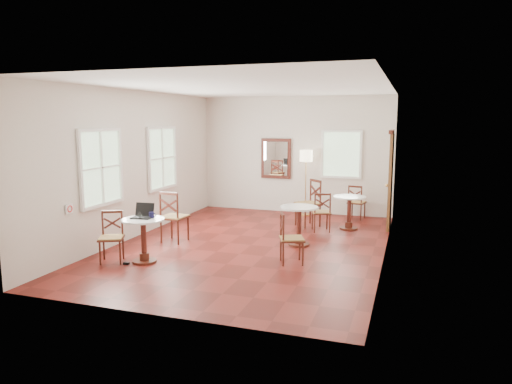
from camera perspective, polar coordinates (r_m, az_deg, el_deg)
ground at (r=9.18m, az=-0.60°, el=-6.45°), size 7.00×7.00×0.00m
room_shell at (r=9.15m, az=-0.41°, el=5.51°), size 5.02×7.02×3.01m
cafe_table_near at (r=8.21m, az=-13.50°, el=-5.16°), size 0.72×0.72×0.76m
cafe_table_mid at (r=9.09m, az=5.25°, el=-3.57°), size 0.72×0.72×0.77m
cafe_table_back at (r=10.58m, az=11.25°, el=-2.02°), size 0.70×0.70×0.74m
chair_near_a at (r=9.44m, az=-9.97°, el=-2.97°), size 0.50×0.50×1.03m
chair_near_b at (r=8.41m, az=-17.15°, el=-5.25°), size 0.53×0.53×0.87m
chair_mid_a at (r=10.28m, az=7.94°, el=-2.42°), size 0.51×0.51×0.86m
chair_mid_b at (r=7.96m, az=4.19°, el=-5.63°), size 0.52×0.52×0.87m
chair_back_a at (r=11.71m, az=12.10°, el=-1.21°), size 0.45×0.45×0.84m
chair_back_b at (r=10.77m, az=6.46°, el=-1.35°), size 0.69×0.69×1.06m
floor_lamp at (r=11.83m, az=6.10°, el=3.86°), size 0.32×0.32×1.66m
laptop at (r=8.24m, az=-13.55°, el=-2.62°), size 0.36×0.31×0.24m
mouse at (r=8.12m, az=-13.97°, el=-3.09°), size 0.11×0.08×0.04m
navy_mug at (r=8.17m, az=-12.55°, el=-2.74°), size 0.13×0.09×0.10m
water_glass at (r=8.18m, az=-13.94°, el=-2.76°), size 0.06×0.06×0.10m
power_adapter at (r=8.28m, az=-15.48°, el=-8.35°), size 0.09×0.06×0.04m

